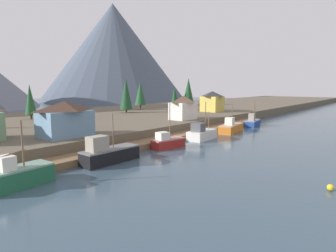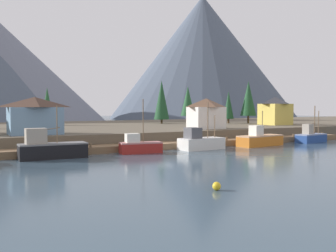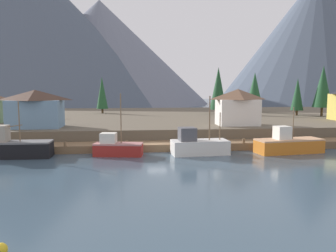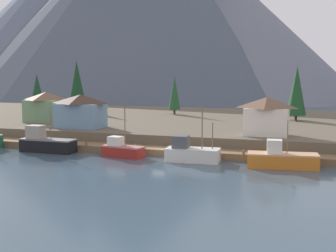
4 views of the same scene
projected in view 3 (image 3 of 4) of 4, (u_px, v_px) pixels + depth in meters
name	position (u px, v px, depth m)	size (l,w,h in m)	color
ground_plane	(149.00, 136.00, 65.80)	(400.00, 400.00, 1.00)	#384C5B
dock	(156.00, 146.00, 47.90)	(80.00, 4.00, 1.60)	brown
shoreline_bank	(146.00, 121.00, 77.46)	(400.00, 56.00, 2.50)	brown
mountain_central_peak	(12.00, 23.00, 171.34)	(159.75, 159.75, 81.37)	#475160
mountain_east_peak	(100.00, 52.00, 187.96)	(117.69, 117.69, 55.79)	slate
mountain_far_ridge	(317.00, 38.00, 189.97)	(108.85, 108.85, 71.51)	#475160
fishing_boat_black	(13.00, 147.00, 42.31)	(8.62, 2.88, 6.93)	black
fishing_boat_red	(117.00, 147.00, 43.62)	(6.36, 3.20, 7.89)	maroon
fishing_boat_white	(198.00, 145.00, 44.47)	(7.46, 3.61, 7.55)	silver
fishing_boat_orange	(288.00, 144.00, 45.55)	(9.18, 4.15, 6.08)	#CC6B1E
house_blue	(35.00, 108.00, 52.60)	(8.07, 5.63, 5.78)	#6689A8
house_white	(238.00, 107.00, 56.00)	(6.80, 4.54, 5.89)	silver
conifer_near_left	(255.00, 89.00, 85.37)	(3.90, 3.90, 9.86)	#4C3823
conifer_near_right	(297.00, 94.00, 75.77)	(2.76, 2.76, 8.21)	#4C3823
conifer_mid_right	(323.00, 86.00, 73.40)	(4.09, 4.09, 10.82)	#4C3823
conifer_back_left	(102.00, 93.00, 82.19)	(2.74, 2.74, 8.73)	#4C3823
conifer_back_right	(218.00, 88.00, 80.04)	(3.89, 3.89, 10.85)	#4C3823
channel_buoy	(1.00, 250.00, 17.54)	(0.70, 0.70, 0.70)	gold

